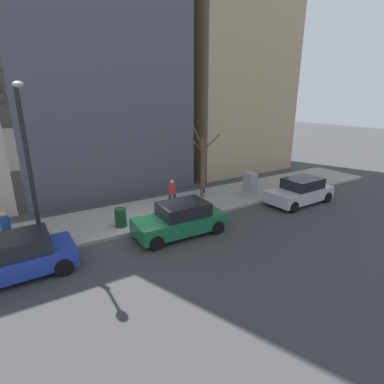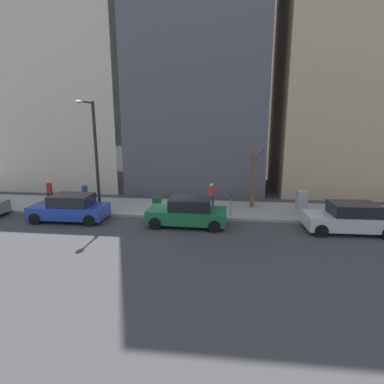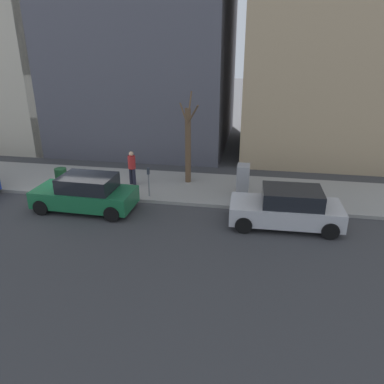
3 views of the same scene
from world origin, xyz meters
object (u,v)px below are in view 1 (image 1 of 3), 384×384
object	(u,v)px
parked_car_green	(181,219)
bare_tree	(203,166)
utility_box	(250,184)
office_tower_left	(224,12)
streetlamp	(28,157)
parked_car_blue	(12,258)
pedestrian_near_meter	(172,192)
parked_car_silver	(300,191)
pedestrian_midblock	(6,229)
parking_meter	(203,197)
trash_bin	(121,218)

from	to	relation	value
parked_car_green	bare_tree	bearing A→B (deg)	-43.35
utility_box	office_tower_left	xyz separation A→B (m)	(8.75, -4.15, 11.91)
streetlamp	office_tower_left	distance (m)	20.89
parked_car_blue	pedestrian_near_meter	distance (m)	8.32
pedestrian_near_meter	office_tower_left	size ratio (longest dim) A/B	0.07
parked_car_silver	parked_car_green	size ratio (longest dim) A/B	1.00
pedestrian_near_meter	streetlamp	bearing A→B (deg)	-136.59
streetlamp	office_tower_left	size ratio (longest dim) A/B	0.25
parked_car_blue	pedestrian_midblock	xyz separation A→B (m)	(2.05, 0.08, 0.35)
streetlamp	parked_car_silver	bearing A→B (deg)	-95.81
parked_car_blue	pedestrian_near_meter	world-z (taller)	pedestrian_near_meter
parking_meter	office_tower_left	bearing A→B (deg)	-40.78
trash_bin	parked_car_silver	bearing A→B (deg)	-101.05
parking_meter	bare_tree	world-z (taller)	bare_tree
parked_car_blue	bare_tree	distance (m)	11.13
parking_meter	office_tower_left	distance (m)	17.31
utility_box	parking_meter	bearing A→B (deg)	101.63
parked_car_silver	pedestrian_midblock	bearing A→B (deg)	80.37
parked_car_blue	office_tower_left	bearing A→B (deg)	-58.55
pedestrian_midblock	utility_box	bearing A→B (deg)	178.88
streetlamp	office_tower_left	xyz separation A→B (m)	(9.77, -16.27, 8.74)
parked_car_blue	trash_bin	world-z (taller)	parked_car_blue
streetlamp	parked_car_green	bearing A→B (deg)	-103.50
parked_car_silver	pedestrian_midblock	size ratio (longest dim) A/B	2.56
pedestrian_near_meter	parked_car_green	bearing A→B (deg)	-79.90
utility_box	trash_bin	bearing A→B (deg)	92.66
parking_meter	streetlamp	distance (m)	8.55
parking_meter	streetlamp	bearing A→B (deg)	91.20
pedestrian_near_meter	pedestrian_midblock	world-z (taller)	same
parked_car_green	office_tower_left	world-z (taller)	office_tower_left
parked_car_blue	utility_box	world-z (taller)	utility_box
parked_car_blue	pedestrian_midblock	world-z (taller)	pedestrian_midblock
parked_car_green	pedestrian_near_meter	world-z (taller)	pedestrian_near_meter
pedestrian_near_meter	pedestrian_midblock	size ratio (longest dim) A/B	1.00
parked_car_silver	parking_meter	xyz separation A→B (m)	(1.58, 5.93, 0.24)
trash_bin	pedestrian_near_meter	bearing A→B (deg)	-75.29
parking_meter	bare_tree	distance (m)	2.81
parked_car_green	pedestrian_near_meter	xyz separation A→B (m)	(2.84, -1.09, 0.35)
trash_bin	office_tower_left	bearing A→B (deg)	-54.35
parking_meter	parked_car_blue	bearing A→B (deg)	99.16
parking_meter	office_tower_left	size ratio (longest dim) A/B	0.05
bare_tree	trash_bin	world-z (taller)	bare_tree
trash_bin	parking_meter	bearing A→B (deg)	-95.74
parked_car_green	pedestrian_midblock	world-z (taller)	pedestrian_midblock
utility_box	pedestrian_midblock	distance (m)	13.27
parked_car_green	trash_bin	world-z (taller)	parked_car_green
parked_car_green	parking_meter	bearing A→B (deg)	-54.79
parked_car_green	pedestrian_near_meter	size ratio (longest dim) A/B	2.56
parking_meter	pedestrian_midblock	size ratio (longest dim) A/B	0.81
utility_box	parked_car_silver	bearing A→B (deg)	-143.49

